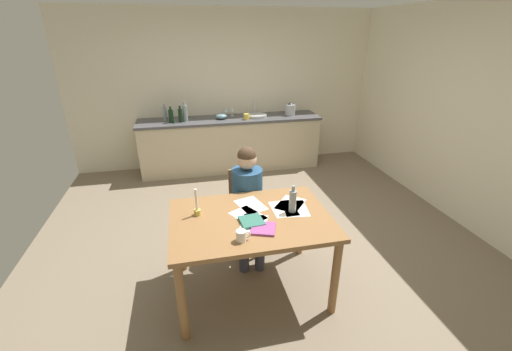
% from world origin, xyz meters
% --- Properties ---
extents(ground_plane, '(5.20, 5.20, 0.04)m').
position_xyz_m(ground_plane, '(0.00, 0.00, -0.02)').
color(ground_plane, '#7A6B56').
extents(wall_back, '(5.20, 0.12, 2.60)m').
position_xyz_m(wall_back, '(0.00, 2.60, 1.30)').
color(wall_back, silver).
rests_on(wall_back, ground).
extents(wall_right, '(0.12, 5.20, 2.60)m').
position_xyz_m(wall_right, '(2.60, 0.00, 1.30)').
color(wall_right, silver).
rests_on(wall_right, ground).
extents(kitchen_counter, '(3.05, 0.64, 0.90)m').
position_xyz_m(kitchen_counter, '(0.00, 2.24, 0.45)').
color(kitchen_counter, beige).
rests_on(kitchen_counter, ground).
extents(dining_table, '(1.37, 0.96, 0.78)m').
position_xyz_m(dining_table, '(-0.27, -0.77, 0.68)').
color(dining_table, olive).
rests_on(dining_table, ground).
extents(chair_at_table, '(0.43, 0.43, 0.87)m').
position_xyz_m(chair_at_table, '(-0.17, -0.05, 0.49)').
color(chair_at_table, olive).
rests_on(chair_at_table, ground).
extents(person_seated, '(0.35, 0.61, 1.19)m').
position_xyz_m(person_seated, '(-0.18, -0.19, 0.68)').
color(person_seated, navy).
rests_on(person_seated, ground).
extents(coffee_mug, '(0.11, 0.08, 0.09)m').
position_xyz_m(coffee_mug, '(-0.41, -1.08, 0.82)').
color(coffee_mug, white).
rests_on(coffee_mug, dining_table).
extents(candlestick, '(0.06, 0.06, 0.25)m').
position_xyz_m(candlestick, '(-0.71, -0.62, 0.85)').
color(candlestick, gold).
rests_on(candlestick, dining_table).
extents(book_magazine, '(0.20, 0.21, 0.02)m').
position_xyz_m(book_magazine, '(-0.28, -0.85, 0.79)').
color(book_magazine, '#306A5B').
rests_on(book_magazine, dining_table).
extents(book_cookery, '(0.24, 0.25, 0.02)m').
position_xyz_m(book_cookery, '(-0.21, -0.97, 0.79)').
color(book_cookery, '#984485').
rests_on(book_cookery, dining_table).
extents(paper_letter, '(0.30, 0.35, 0.00)m').
position_xyz_m(paper_letter, '(-0.27, -0.87, 0.78)').
color(paper_letter, white).
rests_on(paper_letter, dining_table).
extents(paper_bill, '(0.33, 0.36, 0.00)m').
position_xyz_m(paper_bill, '(-0.29, -0.73, 0.78)').
color(paper_bill, white).
rests_on(paper_bill, dining_table).
extents(paper_envelope, '(0.29, 0.34, 0.00)m').
position_xyz_m(paper_envelope, '(-0.23, -0.56, 0.78)').
color(paper_envelope, white).
rests_on(paper_envelope, dining_table).
extents(paper_receipt, '(0.25, 0.32, 0.00)m').
position_xyz_m(paper_receipt, '(0.15, -0.71, 0.78)').
color(paper_receipt, white).
rests_on(paper_receipt, dining_table).
extents(paper_notice, '(0.22, 0.30, 0.00)m').
position_xyz_m(paper_notice, '(0.05, -0.68, 0.78)').
color(paper_notice, white).
rests_on(paper_notice, dining_table).
extents(paper_flyer, '(0.35, 0.36, 0.00)m').
position_xyz_m(paper_flyer, '(0.14, -0.62, 0.78)').
color(paper_flyer, white).
rests_on(paper_flyer, dining_table).
extents(wine_bottle_on_table, '(0.06, 0.06, 0.25)m').
position_xyz_m(wine_bottle_on_table, '(0.11, -0.75, 0.89)').
color(wine_bottle_on_table, '#8C999E').
rests_on(wine_bottle_on_table, dining_table).
extents(sink_unit, '(0.36, 0.36, 0.24)m').
position_xyz_m(sink_unit, '(0.45, 2.24, 0.92)').
color(sink_unit, '#B2B7BC').
rests_on(sink_unit, kitchen_counter).
extents(bottle_oil, '(0.06, 0.06, 0.27)m').
position_xyz_m(bottle_oil, '(-1.05, 2.30, 1.01)').
color(bottle_oil, '#8C999E').
rests_on(bottle_oil, kitchen_counter).
extents(bottle_vinegar, '(0.08, 0.08, 0.25)m').
position_xyz_m(bottle_vinegar, '(-0.95, 2.16, 1.01)').
color(bottle_vinegar, black).
rests_on(bottle_vinegar, kitchen_counter).
extents(bottle_wine_red, '(0.07, 0.07, 0.26)m').
position_xyz_m(bottle_wine_red, '(-0.81, 2.15, 1.01)').
color(bottle_wine_red, black).
rests_on(bottle_wine_red, kitchen_counter).
extents(bottle_sauce, '(0.08, 0.08, 0.31)m').
position_xyz_m(bottle_sauce, '(-0.73, 2.20, 1.03)').
color(bottle_sauce, '#8C999E').
rests_on(bottle_sauce, kitchen_counter).
extents(mixing_bowl, '(0.19, 0.19, 0.09)m').
position_xyz_m(mixing_bowl, '(-0.15, 2.23, 0.94)').
color(mixing_bowl, '#668C99').
rests_on(mixing_bowl, kitchen_counter).
extents(stovetop_kettle, '(0.18, 0.18, 0.22)m').
position_xyz_m(stovetop_kettle, '(1.05, 2.24, 1.00)').
color(stovetop_kettle, '#B7BABF').
rests_on(stovetop_kettle, kitchen_counter).
extents(wine_glass_near_sink, '(0.07, 0.07, 0.15)m').
position_xyz_m(wine_glass_near_sink, '(0.06, 2.39, 1.01)').
color(wine_glass_near_sink, silver).
rests_on(wine_glass_near_sink, kitchen_counter).
extents(wine_glass_by_kettle, '(0.07, 0.07, 0.15)m').
position_xyz_m(wine_glass_by_kettle, '(-0.05, 2.39, 1.01)').
color(wine_glass_by_kettle, silver).
rests_on(wine_glass_by_kettle, kitchen_counter).
extents(teacup_on_counter, '(0.12, 0.09, 0.09)m').
position_xyz_m(teacup_on_counter, '(0.25, 2.09, 0.95)').
color(teacup_on_counter, '#F2CC4C').
rests_on(teacup_on_counter, kitchen_counter).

